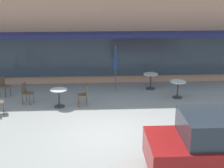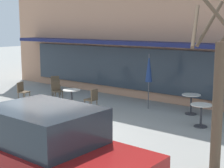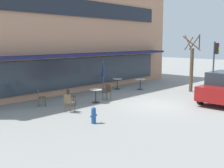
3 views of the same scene
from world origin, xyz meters
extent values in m
plane|color=gray|center=(0.00, 0.00, 0.00)|extent=(80.00, 80.00, 0.00)
cube|color=tan|center=(0.00, 10.00, 3.87)|extent=(19.32, 8.00, 7.73)
cube|color=#191E4C|center=(0.00, 5.45, 2.55)|extent=(16.42, 1.10, 0.16)
cube|color=#1E232D|center=(0.00, 5.94, 5.57)|extent=(15.46, 0.10, 1.10)
cube|color=#2D3842|center=(0.00, 5.94, 1.35)|extent=(15.46, 0.10, 1.90)
cylinder|color=#333338|center=(2.24, 4.88, 0.01)|extent=(0.44, 0.44, 0.03)
cylinder|color=#333338|center=(2.24, 4.88, 0.38)|extent=(0.07, 0.07, 0.70)
cylinder|color=silver|center=(2.24, 4.88, 0.74)|extent=(0.70, 0.70, 0.03)
cylinder|color=#333338|center=(-1.94, 2.74, 0.01)|extent=(0.44, 0.44, 0.03)
cylinder|color=#333338|center=(-1.94, 2.74, 0.38)|extent=(0.07, 0.07, 0.70)
cylinder|color=silver|center=(-1.94, 2.74, 0.74)|extent=(0.70, 0.70, 0.03)
cylinder|color=#333338|center=(3.24, 3.58, 0.01)|extent=(0.44, 0.44, 0.03)
cylinder|color=#333338|center=(3.24, 3.58, 0.38)|extent=(0.07, 0.07, 0.70)
cylinder|color=silver|center=(3.24, 3.58, 0.74)|extent=(0.70, 0.70, 0.03)
cylinder|color=#4C4C51|center=(0.52, 4.59, 1.10)|extent=(0.04, 0.04, 2.20)
cone|color=navy|center=(0.52, 4.59, 1.65)|extent=(0.28, 0.28, 1.10)
cylinder|color=brown|center=(-1.13, 2.63, 0.23)|extent=(0.04, 0.04, 0.45)
cylinder|color=brown|center=(-1.16, 2.97, 0.23)|extent=(0.04, 0.04, 0.45)
cylinder|color=brown|center=(-0.79, 2.66, 0.23)|extent=(0.04, 0.04, 0.45)
cylinder|color=brown|center=(-0.82, 3.00, 0.23)|extent=(0.04, 0.04, 0.45)
cube|color=brown|center=(-0.98, 2.82, 0.47)|extent=(0.43, 0.43, 0.04)
cube|color=brown|center=(-0.80, 2.83, 0.69)|extent=(0.07, 0.40, 0.40)
cylinder|color=brown|center=(-4.27, 4.24, 0.23)|extent=(0.04, 0.04, 0.45)
cylinder|color=brown|center=(-4.43, 3.94, 0.23)|extent=(0.04, 0.04, 0.45)
cylinder|color=brown|center=(-4.56, 4.41, 0.23)|extent=(0.04, 0.04, 0.45)
cylinder|color=brown|center=(-4.73, 4.11, 0.23)|extent=(0.04, 0.04, 0.45)
cube|color=brown|center=(-4.50, 4.18, 0.47)|extent=(0.54, 0.54, 0.04)
cube|color=brown|center=(-4.65, 4.26, 0.69)|extent=(0.23, 0.37, 0.40)
cylinder|color=brown|center=(-4.13, 2.34, 0.23)|extent=(0.04, 0.04, 0.45)
cylinder|color=brown|center=(-4.05, 2.01, 0.23)|extent=(0.04, 0.04, 0.45)
cylinder|color=brown|center=(-4.46, 2.25, 0.23)|extent=(0.04, 0.04, 0.45)
cylinder|color=brown|center=(-4.37, 1.92, 0.23)|extent=(0.04, 0.04, 0.45)
cube|color=brown|center=(-4.25, 2.13, 0.47)|extent=(0.49, 0.49, 0.04)
cube|color=brown|center=(-4.43, 2.08, 0.69)|extent=(0.14, 0.40, 0.40)
cylinder|color=brown|center=(-3.08, 3.29, 0.23)|extent=(0.04, 0.04, 0.45)
cylinder|color=brown|center=(-3.19, 2.97, 0.23)|extent=(0.04, 0.04, 0.45)
cylinder|color=brown|center=(-3.41, 3.40, 0.23)|extent=(0.04, 0.04, 0.45)
cylinder|color=brown|center=(-3.51, 3.07, 0.23)|extent=(0.04, 0.04, 0.45)
cube|color=brown|center=(-3.30, 3.18, 0.47)|extent=(0.51, 0.51, 0.04)
cube|color=brown|center=(-3.47, 3.24, 0.69)|extent=(0.16, 0.39, 0.40)
cylinder|color=black|center=(4.30, -1.75, 0.32)|extent=(0.64, 0.22, 0.64)
cylinder|color=black|center=(1.70, -1.75, 0.32)|extent=(0.64, 0.22, 0.64)
cylinder|color=brown|center=(4.97, 0.57, 1.47)|extent=(0.24, 0.24, 2.94)
cylinder|color=brown|center=(5.33, 0.60, 3.36)|extent=(0.16, 0.78, 1.07)
cylinder|color=brown|center=(5.09, 0.90, 3.27)|extent=(0.75, 0.32, 0.91)
cylinder|color=brown|center=(4.64, 0.69, 3.33)|extent=(0.36, 0.76, 1.03)
cylinder|color=brown|center=(4.45, 0.36, 3.29)|extent=(0.50, 1.12, 0.96)
cylinder|color=brown|center=(5.16, 0.17, 3.35)|extent=(0.87, 0.47, 1.07)
cylinder|color=#47474C|center=(7.36, 0.08, 1.70)|extent=(0.12, 0.12, 3.40)
cube|color=black|center=(7.36, -0.10, 2.90)|extent=(0.26, 0.20, 0.80)
sphere|color=red|center=(7.36, -0.23, 3.17)|extent=(0.13, 0.13, 0.13)
sphere|color=gold|center=(7.36, -0.23, 2.91)|extent=(0.13, 0.13, 0.13)
sphere|color=green|center=(7.36, -0.23, 2.65)|extent=(0.13, 0.13, 0.13)
cylinder|color=#1E4C8C|center=(-4.77, -0.11, 0.28)|extent=(0.20, 0.20, 0.55)
sphere|color=#1E4C8C|center=(-4.77, -0.11, 0.61)|extent=(0.19, 0.19, 0.19)
cylinder|color=#1E4C8C|center=(-4.90, -0.11, 0.33)|extent=(0.10, 0.07, 0.07)
cylinder|color=#1E4C8C|center=(-4.64, -0.11, 0.33)|extent=(0.10, 0.07, 0.07)
camera|label=1|loc=(-0.50, -10.73, 5.18)|focal=55.00mm
camera|label=2|loc=(7.85, -6.73, 3.28)|focal=55.00mm
camera|label=3|loc=(-12.55, -8.48, 3.41)|focal=45.00mm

